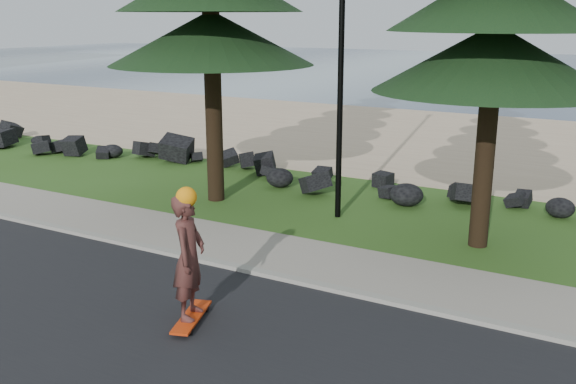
% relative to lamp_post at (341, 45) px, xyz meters
% --- Properties ---
extents(ground, '(160.00, 160.00, 0.00)m').
position_rel_lamp_post_xyz_m(ground, '(0.00, -3.20, -4.13)').
color(ground, '#33591C').
rests_on(ground, ground).
extents(road, '(160.00, 7.00, 0.02)m').
position_rel_lamp_post_xyz_m(road, '(0.00, -7.70, -4.12)').
color(road, black).
rests_on(road, ground).
extents(kerb, '(160.00, 0.20, 0.10)m').
position_rel_lamp_post_xyz_m(kerb, '(0.00, -4.10, -4.08)').
color(kerb, gray).
rests_on(kerb, ground).
extents(sidewalk, '(160.00, 2.00, 0.08)m').
position_rel_lamp_post_xyz_m(sidewalk, '(0.00, -3.00, -4.09)').
color(sidewalk, gray).
rests_on(sidewalk, ground).
extents(beach_sand, '(160.00, 15.00, 0.01)m').
position_rel_lamp_post_xyz_m(beach_sand, '(0.00, 11.30, -4.13)').
color(beach_sand, tan).
rests_on(beach_sand, ground).
extents(ocean, '(160.00, 58.00, 0.01)m').
position_rel_lamp_post_xyz_m(ocean, '(0.00, 47.80, -4.13)').
color(ocean, '#344864').
rests_on(ocean, ground).
extents(seawall_boulders, '(60.00, 2.40, 1.10)m').
position_rel_lamp_post_xyz_m(seawall_boulders, '(0.00, 2.40, -4.13)').
color(seawall_boulders, black).
rests_on(seawall_boulders, ground).
extents(lamp_post, '(0.25, 0.14, 8.14)m').
position_rel_lamp_post_xyz_m(lamp_post, '(0.00, 0.00, 0.00)').
color(lamp_post, black).
rests_on(lamp_post, ground).
extents(skateboarder, '(0.69, 1.24, 2.25)m').
position_rel_lamp_post_xyz_m(skateboarder, '(0.34, -6.32, -3.00)').
color(skateboarder, red).
rests_on(skateboarder, ground).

